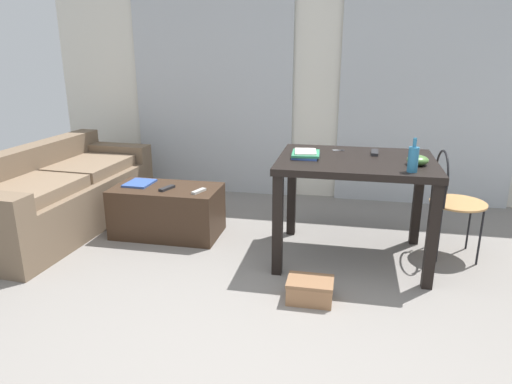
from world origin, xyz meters
TOP-DOWN VIEW (x-y plane):
  - ground_plane at (0.00, 1.10)m, footprint 7.20×7.20m
  - wall_back at (0.00, 3.00)m, footprint 5.78×0.10m
  - curtains at (0.00, 2.92)m, footprint 3.95×0.03m
  - couch at (-2.17, 1.54)m, footprint 0.93×2.01m
  - coffee_table at (-1.14, 1.58)m, footprint 0.91×0.49m
  - craft_table at (0.43, 1.43)m, footprint 1.13×0.87m
  - wire_chair at (1.14, 1.62)m, footprint 0.42×0.42m
  - bottle_near at (0.78, 1.11)m, footprint 0.07×0.07m
  - bowl at (0.84, 1.31)m, footprint 0.15×0.15m
  - book_stack at (0.06, 1.40)m, footprint 0.22×0.26m
  - tv_remote_on_table at (0.56, 1.61)m, footprint 0.06×0.17m
  - scissors at (0.30, 1.68)m, footprint 0.10×0.05m
  - tv_remote_primary at (-0.82, 1.50)m, footprint 0.09×0.15m
  - tv_remote_secondary at (-1.11, 1.52)m, footprint 0.10×0.17m
  - magazine at (-1.40, 1.63)m, footprint 0.23×0.27m
  - shoebox at (0.18, 0.71)m, footprint 0.30×0.21m

SIDE VIEW (x-z plane):
  - ground_plane at x=0.00m, z-range 0.00..0.00m
  - shoebox at x=0.18m, z-range 0.00..0.15m
  - coffee_table at x=-1.14m, z-range 0.00..0.43m
  - couch at x=-2.17m, z-range -0.06..0.66m
  - magazine at x=-1.40m, z-range 0.43..0.45m
  - tv_remote_primary at x=-0.82m, z-range 0.43..0.45m
  - tv_remote_secondary at x=-1.11m, z-range 0.43..0.45m
  - wire_chair at x=1.14m, z-range 0.09..0.93m
  - craft_table at x=0.43m, z-range 0.28..1.07m
  - scissors at x=0.30m, z-range 0.79..0.80m
  - tv_remote_on_table at x=0.56m, z-range 0.79..0.81m
  - book_stack at x=0.06m, z-range 0.79..0.84m
  - bowl at x=0.84m, z-range 0.79..0.86m
  - bottle_near at x=0.78m, z-range 0.77..0.99m
  - curtains at x=0.00m, z-range 0.00..2.24m
  - wall_back at x=0.00m, z-range 0.00..2.65m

